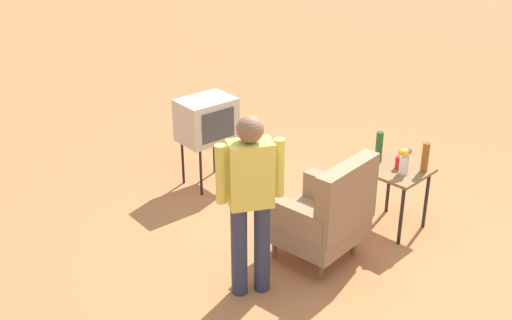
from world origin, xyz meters
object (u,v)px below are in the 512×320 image
(armchair, at_px, (325,214))
(flower_vase, at_px, (404,160))
(bottle_wine_green, at_px, (379,147))
(soda_can_red, at_px, (399,162))
(person_standing, at_px, (250,196))
(tv_on_stand, at_px, (206,120))
(bottle_tall_amber, at_px, (425,157))
(side_table, at_px, (397,178))

(armchair, relative_size, flower_vase, 4.00)
(bottle_wine_green, height_order, soda_can_red, bottle_wine_green)
(soda_can_red, bearing_deg, bottle_wine_green, -86.10)
(soda_can_red, bearing_deg, person_standing, -8.64)
(person_standing, relative_size, soda_can_red, 13.44)
(tv_on_stand, height_order, flower_vase, tv_on_stand)
(flower_vase, bearing_deg, bottle_tall_amber, 146.94)
(tv_on_stand, xyz_separation_m, soda_can_red, (-0.69, 2.05, -0.06))
(person_standing, distance_m, bottle_tall_amber, 1.96)
(flower_vase, bearing_deg, armchair, -13.74)
(bottle_wine_green, bearing_deg, armchair, 6.31)
(armchair, distance_m, side_table, 0.96)
(flower_vase, bearing_deg, tv_on_stand, -73.77)
(bottle_tall_amber, height_order, bottle_wine_green, bottle_wine_green)
(bottle_tall_amber, bearing_deg, tv_on_stand, -70.42)
(armchair, relative_size, person_standing, 0.65)
(side_table, relative_size, tv_on_stand, 0.64)
(bottle_tall_amber, xyz_separation_m, soda_can_red, (0.12, -0.22, -0.09))
(tv_on_stand, bearing_deg, side_table, 108.10)
(flower_vase, bearing_deg, side_table, -118.60)
(side_table, height_order, flower_vase, flower_vase)
(tv_on_stand, relative_size, flower_vase, 3.89)
(armchair, xyz_separation_m, flower_vase, (-0.90, 0.22, 0.31))
(person_standing, distance_m, bottle_wine_green, 1.77)
(bottle_wine_green, relative_size, soda_can_red, 2.62)
(person_standing, height_order, bottle_wine_green, person_standing)
(person_standing, relative_size, bottle_wine_green, 5.12)
(bottle_tall_amber, distance_m, soda_can_red, 0.26)
(tv_on_stand, xyz_separation_m, bottle_tall_amber, (-0.81, 2.26, 0.03))
(bottle_tall_amber, height_order, soda_can_red, bottle_tall_amber)
(bottle_tall_amber, bearing_deg, person_standing, -14.40)
(soda_can_red, bearing_deg, tv_on_stand, -71.38)
(tv_on_stand, height_order, soda_can_red, tv_on_stand)
(tv_on_stand, bearing_deg, flower_vase, 106.23)
(armchair, height_order, person_standing, person_standing)
(flower_vase, bearing_deg, person_standing, -12.14)
(bottle_wine_green, distance_m, flower_vase, 0.33)
(bottle_tall_amber, bearing_deg, side_table, -57.22)
(soda_can_red, bearing_deg, flower_vase, 56.51)
(side_table, bearing_deg, person_standing, -9.05)
(side_table, distance_m, tv_on_stand, 2.18)
(person_standing, height_order, flower_vase, person_standing)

